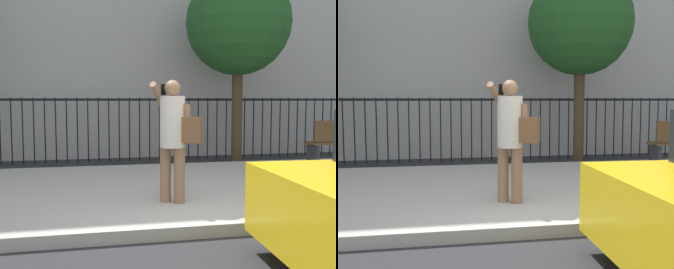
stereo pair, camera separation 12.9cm
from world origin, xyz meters
TOP-DOWN VIEW (x-y plane):
  - ground_plane at (0.00, 0.00)m, footprint 60.00×60.00m
  - sidewalk at (0.00, 2.20)m, footprint 28.00×4.40m
  - iron_fence at (0.00, 5.90)m, footprint 12.03×0.04m
  - pedestrian_on_phone at (-0.29, 1.08)m, footprint 0.72×0.60m
  - street_tree_far at (2.14, 5.06)m, footprint 2.49×2.49m

SIDE VIEW (x-z plane):
  - ground_plane at x=0.00m, z-range 0.00..0.00m
  - sidewalk at x=0.00m, z-range 0.00..0.15m
  - iron_fence at x=0.00m, z-range 0.22..1.82m
  - pedestrian_on_phone at x=-0.29m, z-range 0.28..1.94m
  - street_tree_far at x=2.14m, z-range 1.04..5.67m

